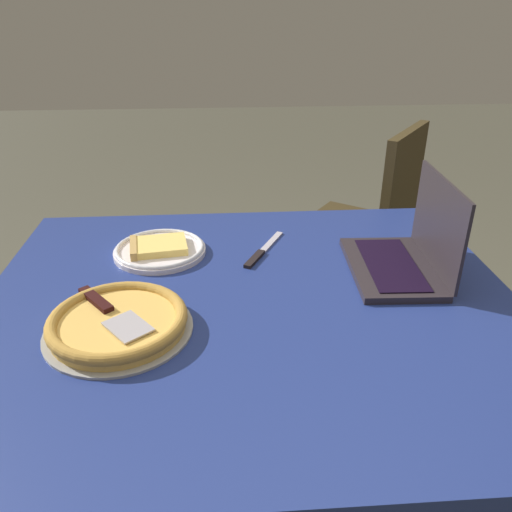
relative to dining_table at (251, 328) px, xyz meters
name	(u,v)px	position (x,y,z in m)	size (l,w,h in m)	color
ground_plane	(252,505)	(0.00, 0.00, -0.64)	(12.00, 12.00, 0.00)	#514E3F
dining_table	(251,328)	(0.00, 0.00, 0.00)	(1.27, 1.09, 0.72)	navy
laptop	(408,252)	(0.41, 0.12, 0.13)	(0.23, 0.33, 0.25)	#2A2428
pizza_plate	(159,249)	(-0.24, 0.26, 0.09)	(0.25, 0.25, 0.04)	white
pizza_tray	(118,322)	(-0.29, -0.10, 0.10)	(0.31, 0.31, 0.04)	#9F9F9D
table_knife	(261,252)	(0.04, 0.25, 0.08)	(0.13, 0.22, 0.01)	#BDB6C5
chair_near	(371,220)	(0.55, 0.90, -0.12)	(0.57, 0.57, 0.91)	#3C3019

